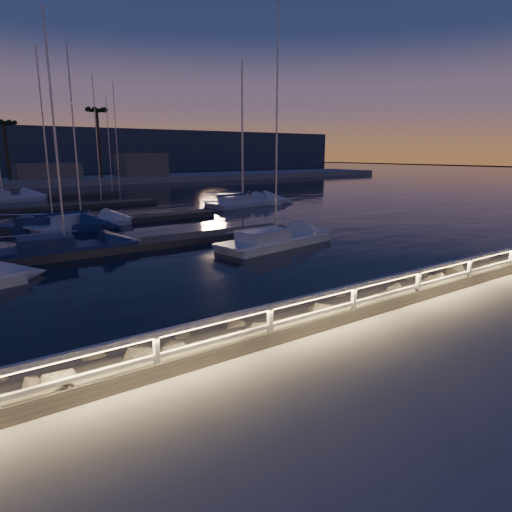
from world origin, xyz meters
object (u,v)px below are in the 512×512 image
object	(u,v)px
sailboat_l	(241,200)
sailboat_h	(241,202)
sailboat_g	(50,225)
sailboat_k	(1,198)
sailboat_d	(273,240)
sailboat_c	(79,223)
sailboat_f	(62,248)
guard_rail	(327,301)

from	to	relation	value
sailboat_l	sailboat_h	bearing A→B (deg)	-101.92
sailboat_g	sailboat_k	size ratio (longest dim) A/B	0.82
sailboat_d	sailboat_h	world-z (taller)	sailboat_h
sailboat_c	sailboat_l	xyz separation A→B (m)	(17.97, 6.38, 0.02)
sailboat_c	sailboat_h	distance (m)	17.78
sailboat_f	sailboat_h	world-z (taller)	sailboat_h
sailboat_d	sailboat_k	world-z (taller)	sailboat_k
sailboat_h	sailboat_k	size ratio (longest dim) A/B	0.91
sailboat_c	sailboat_d	bearing A→B (deg)	-74.79
sailboat_f	sailboat_k	world-z (taller)	sailboat_k
sailboat_h	sailboat_k	world-z (taller)	sailboat_k
sailboat_f	sailboat_k	size ratio (longest dim) A/B	0.83
guard_rail	sailboat_l	size ratio (longest dim) A/B	3.08
sailboat_d	sailboat_k	xyz separation A→B (m)	(-9.62, 35.96, 0.05)
sailboat_d	sailboat_f	size ratio (longest dim) A/B	1.09
sailboat_g	sailboat_l	world-z (taller)	sailboat_l
sailboat_c	sailboat_f	xyz separation A→B (m)	(-3.10, -8.46, 0.01)
sailboat_k	guard_rail	bearing A→B (deg)	-103.55
sailboat_d	sailboat_k	bearing A→B (deg)	95.61
sailboat_c	sailboat_g	xyz separation A→B (m)	(-1.85, 0.27, -0.01)
sailboat_c	sailboat_f	world-z (taller)	sailboat_c
sailboat_g	sailboat_k	xyz separation A→B (m)	(-0.32, 22.87, 0.05)
sailboat_d	sailboat_k	size ratio (longest dim) A/B	0.91
sailboat_h	sailboat_l	bearing A→B (deg)	44.10
sailboat_g	sailboat_c	bearing A→B (deg)	16.61
sailboat_c	sailboat_g	bearing A→B (deg)	156.67
sailboat_l	sailboat_g	bearing A→B (deg)	-140.75
sailboat_f	sailboat_l	distance (m)	25.77
sailboat_g	sailboat_d	bearing A→B (deg)	-29.63
sailboat_k	sailboat_l	world-z (taller)	sailboat_k
guard_rail	sailboat_f	size ratio (longest dim) A/B	3.62
sailboat_h	sailboat_c	bearing A→B (deg)	-175.44
sailboat_c	sailboat_g	distance (m)	1.87
guard_rail	sailboat_h	size ratio (longest dim) A/B	3.30
sailboat_k	sailboat_l	xyz separation A→B (m)	(20.14, -16.76, -0.03)
guard_rail	sailboat_k	xyz separation A→B (m)	(-2.26, 47.93, -0.93)
guard_rail	sailboat_k	bearing A→B (deg)	92.70
sailboat_f	sailboat_h	bearing A→B (deg)	36.85
sailboat_d	sailboat_l	distance (m)	21.89
sailboat_d	sailboat_g	xyz separation A→B (m)	(-9.30, 13.09, -0.01)
sailboat_f	sailboat_k	bearing A→B (deg)	91.39
sailboat_h	sailboat_k	distance (m)	26.42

